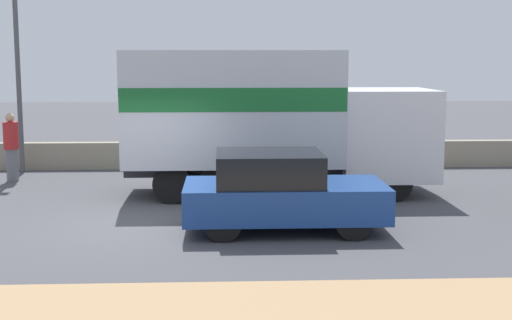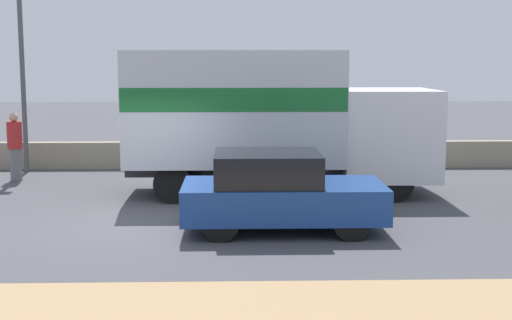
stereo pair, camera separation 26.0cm
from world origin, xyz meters
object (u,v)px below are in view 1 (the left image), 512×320
street_lamp (17,53)px  car_hatchback (280,192)px  box_truck (265,115)px  pedestrian (11,146)px

street_lamp → car_hatchback: (6.94, -7.34, -2.69)m
box_truck → pedestrian: (-6.72, 2.14, -0.99)m
street_lamp → box_truck: bearing=-27.9°
street_lamp → pedestrian: 2.91m
street_lamp → box_truck: 7.91m
car_hatchback → pedestrian: 8.96m
pedestrian → street_lamp: bearing=95.6°
car_hatchback → street_lamp: bearing=133.4°
street_lamp → pedestrian: (0.15, -1.49, -2.49)m
pedestrian → car_hatchback: bearing=-40.7°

